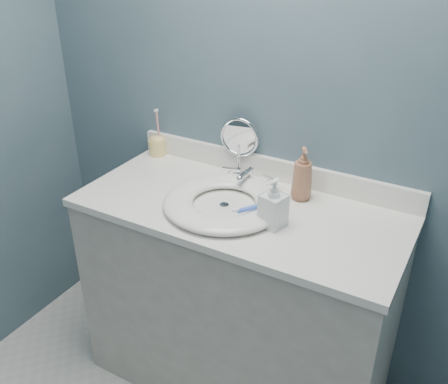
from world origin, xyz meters
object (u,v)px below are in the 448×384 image
Objects in this scene: makeup_mirror at (239,144)px; soap_bottle_amber at (303,174)px; toothbrush_holder at (157,144)px; soap_bottle_clear at (274,203)px.

makeup_mirror is 0.31m from soap_bottle_amber.
toothbrush_holder is (-0.71, 0.06, -0.05)m from soap_bottle_amber.
soap_bottle_amber reaches higher than soap_bottle_clear.
toothbrush_holder is (-0.41, -0.01, -0.08)m from makeup_mirror.
makeup_mirror is 1.13× the size of toothbrush_holder.
makeup_mirror is 1.19× the size of soap_bottle_amber.
soap_bottle_amber is at bearing -4.90° from toothbrush_holder.
makeup_mirror is 0.42m from soap_bottle_clear.
makeup_mirror reaches higher than soap_bottle_clear.
soap_bottle_amber is (0.30, -0.07, -0.03)m from makeup_mirror.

